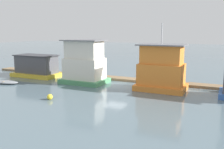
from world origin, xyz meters
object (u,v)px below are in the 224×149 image
Objects in this scene: houseboat_orange at (161,69)px; dinghy_grey at (6,82)px; houseboat_yellow at (37,66)px; buoy_yellow at (50,97)px; houseboat_green at (84,64)px.

houseboat_orange is 2.09× the size of dinghy_grey.
dinghy_grey is at bearing -89.76° from houseboat_yellow.
houseboat_orange reaches higher than houseboat_yellow.
buoy_yellow is (9.45, -8.95, -1.14)m from houseboat_yellow.
houseboat_yellow is 5.53m from dinghy_grey.
buoy_yellow is (9.43, -3.55, 0.09)m from dinghy_grey.
houseboat_orange is 13.46× the size of buoy_yellow.
houseboat_green is 1.57× the size of dinghy_grey.
houseboat_yellow is 8.50m from houseboat_green.
houseboat_green is at bearing 97.54° from buoy_yellow.
houseboat_green is at bearing -178.26° from houseboat_orange.
houseboat_yellow is 0.93× the size of houseboat_orange.
buoy_yellow is at bearing -82.46° from houseboat_green.
houseboat_yellow is 13.06m from buoy_yellow.
houseboat_green is 0.75× the size of houseboat_orange.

